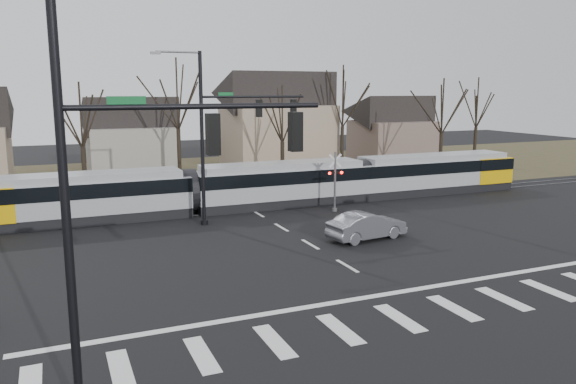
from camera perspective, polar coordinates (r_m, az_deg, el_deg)
name	(u,v)px	position (r m, az deg, el deg)	size (l,w,h in m)	color
ground	(370,279)	(24.60, 8.32, -8.77)	(140.00, 140.00, 0.00)	black
grass_verge	(193,176)	(53.81, -9.62, 1.64)	(140.00, 28.00, 0.01)	#38331E
crosswalk	(427,313)	(21.51, 13.96, -11.82)	(27.00, 2.60, 0.01)	silver
stop_line	(393,293)	(23.17, 10.66, -10.04)	(28.00, 0.35, 0.01)	silver
lane_dashes	(248,208)	(38.65, -4.06, -1.63)	(0.18, 30.00, 0.01)	silver
rail_pair	(249,208)	(38.46, -3.96, -1.65)	(90.00, 1.52, 0.06)	#59595E
tram	(280,182)	(39.16, -0.83, 0.99)	(39.79, 2.95, 3.02)	gray
sedan	(367,226)	(30.78, 8.02, -3.41)	(4.70, 2.21, 1.49)	#53535A
signal_pole_near_left	(135,186)	(14.10, -15.30, 0.55)	(9.28, 0.44, 10.20)	black
signal_pole_far	(228,129)	(33.82, -6.12, 6.37)	(9.28, 0.44, 10.20)	black
rail_crossing_signal	(335,183)	(37.36, 4.79, 0.87)	(1.08, 0.36, 4.00)	#59595B
tree_row	(231,126)	(48.04, -5.77, 6.70)	(59.20, 7.20, 10.00)	black
house_b	(131,132)	(56.40, -15.67, 5.85)	(8.64, 7.56, 7.65)	gray
house_c	(277,118)	(56.96, -1.11, 7.55)	(10.80, 8.64, 10.10)	gray
house_d	(392,126)	(65.80, 10.52, 6.65)	(8.64, 7.56, 7.65)	brown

